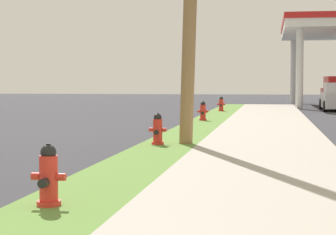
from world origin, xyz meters
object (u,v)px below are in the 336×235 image
Objects in this scene: fire_hydrant_third at (203,112)px; fire_hydrant_fourth at (221,105)px; fire_hydrant_second at (158,131)px; fire_hydrant_nearest at (48,179)px.

fire_hydrant_third is 1.00× the size of fire_hydrant_fourth.
fire_hydrant_second is 9.42m from fire_hydrant_third.
fire_hydrant_third is at bearing 89.92° from fire_hydrant_nearest.
fire_hydrant_nearest and fire_hydrant_second have the same top height.
fire_hydrant_third is (0.02, 16.83, 0.00)m from fire_hydrant_nearest.
fire_hydrant_nearest is 16.83m from fire_hydrant_third.
fire_hydrant_fourth is (0.07, 7.97, 0.00)m from fire_hydrant_third.
fire_hydrant_fourth is at bearing 89.78° from fire_hydrant_nearest.
fire_hydrant_second is (-0.04, 7.42, 0.00)m from fire_hydrant_nearest.
fire_hydrant_fourth is at bearing 89.56° from fire_hydrant_second.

